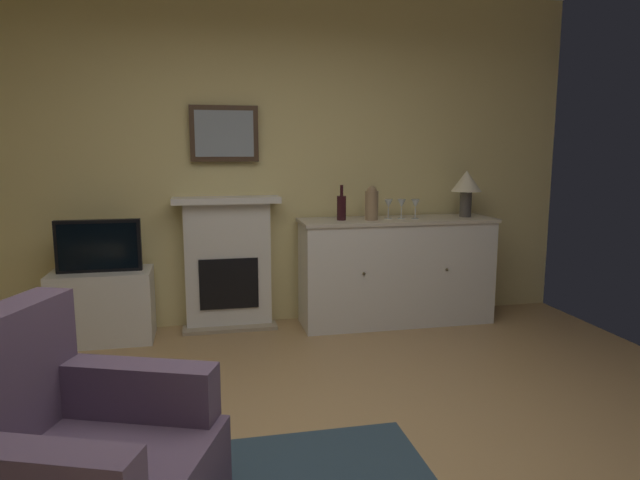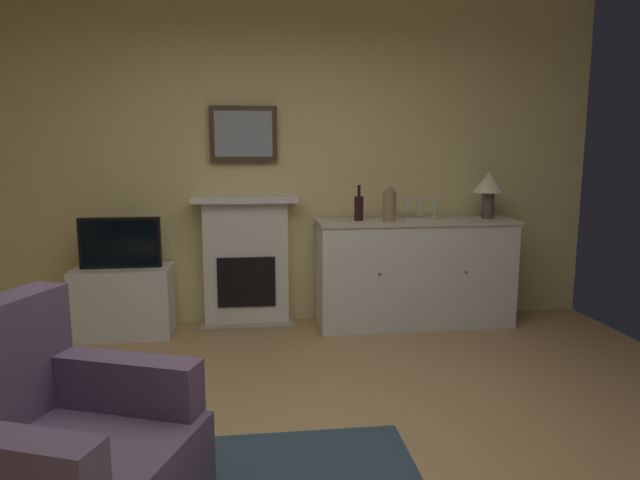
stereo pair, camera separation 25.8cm
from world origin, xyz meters
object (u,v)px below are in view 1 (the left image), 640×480
Objects in this scene: vase_decorative at (372,203)px; table_lamp at (466,184)px; tv_set at (99,246)px; fireplace_unit at (228,263)px; wine_bottle at (341,207)px; tv_cabinet at (103,306)px; wine_glass_right at (415,204)px; armchair at (68,466)px; framed_picture at (224,134)px; sideboard_cabinet at (396,271)px; wine_glass_left at (388,204)px; wine_glass_center at (401,204)px.

table_lamp is at bearing 3.31° from vase_decorative.
fireplace_unit is at bearing 10.77° from tv_set.
wine_bottle is 0.25m from vase_decorative.
fireplace_unit is 2.14m from table_lamp.
wine_bottle is 0.39× the size of tv_cabinet.
armchair is (-2.24, -2.44, -0.64)m from wine_glass_right.
framed_picture is 1.68m from wine_glass_right.
armchair is at bearing -130.21° from sideboard_cabinet.
tv_cabinet is at bearing 178.51° from wine_glass_right.
armchair is (-2.72, -2.49, -0.80)m from table_lamp.
wine_glass_left reaches higher than tv_set.
vase_decorative is (-0.16, -0.05, 0.02)m from wine_glass_left.
fireplace_unit is 6.67× the size of wine_glass_left.
vase_decorative is at bearing 52.69° from armchair.
tv_cabinet is 1.21× the size of tv_set.
wine_bottle is 0.63m from wine_glass_right.
wine_bottle is at bearing -13.87° from framed_picture.
vase_decorative reaches higher than wine_glass_right.
wine_glass_center is at bearing 7.35° from vase_decorative.
framed_picture reaches higher than wine_glass_left.
vase_decorative is 3.14m from armchair.
wine_bottle is 1.76× the size of wine_glass_right.
wine_glass_right is (0.22, -0.05, 0.00)m from wine_glass_left.
sideboard_cabinet is at bearing -1.18° from wine_glass_left.
wine_glass_center is at bearing 49.25° from armchair.
wine_bottle is (0.93, -0.18, 0.46)m from fireplace_unit.
wine_glass_left is at bearing 0.24° from tv_set.
table_lamp reaches higher than wine_bottle.
table_lamp reaches higher than wine_glass_left.
table_lamp is (0.62, 0.00, 0.73)m from sideboard_cabinet.
sideboard_cabinet is at bearing 0.73° from wine_bottle.
wine_glass_center is at bearing -8.51° from wine_glass_left.
sideboard_cabinet is 2.41m from tv_set.
tv_cabinet is at bearing 96.55° from armchair.
table_lamp is 0.65× the size of tv_set.
wine_glass_left is at bearing 50.93° from armchair.
table_lamp reaches higher than wine_glass_right.
sideboard_cabinet is 10.07× the size of wine_glass_right.
framed_picture reaches higher than table_lamp.
tv_cabinet is (-2.42, 0.03, -0.75)m from wine_glass_center.
tv_cabinet is at bearing 178.27° from vase_decorative.
tv_set is (-2.39, -0.01, 0.30)m from sideboard_cabinet.
tv_set is at bearing -179.76° from wine_glass_left.
wine_bottle is at bearing 0.06° from tv_set.
sideboard_cabinet is 5.91× the size of vase_decorative.
fireplace_unit is at bearing 172.86° from sideboard_cabinet.
vase_decorative is at bearing -13.10° from framed_picture.
fireplace_unit is at bearing 75.54° from armchair.
tv_set is at bearing -179.84° from table_lamp.
wine_glass_right is 0.16× the size of armchair.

